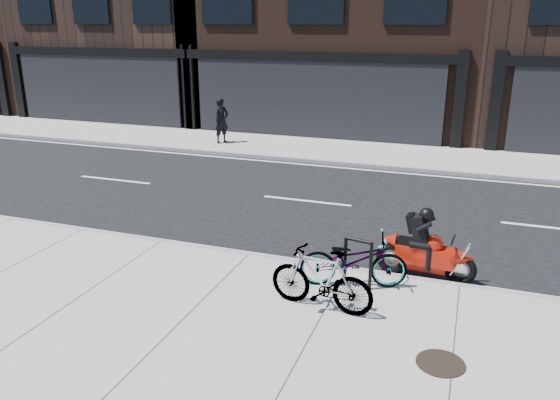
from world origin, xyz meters
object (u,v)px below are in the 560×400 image
at_px(bicycle_front, 353,260).
at_px(pedestrian, 222,120).
at_px(bicycle_rear, 321,279).
at_px(manhole_cover, 440,363).
at_px(bike_rack, 358,259).
at_px(motorcycle, 430,251).

bearing_deg(bicycle_front, pedestrian, 20.55).
bearing_deg(bicycle_front, bicycle_rear, 146.57).
height_order(bicycle_front, bicycle_rear, bicycle_rear).
xyz_separation_m(bicycle_rear, manhole_cover, (1.93, -0.91, -0.51)).
distance_m(bike_rack, motorcycle, 1.51).
distance_m(pedestrian, manhole_cover, 14.76).
bearing_deg(manhole_cover, bicycle_front, 131.02).
height_order(motorcycle, pedestrian, pedestrian).
distance_m(motorcycle, manhole_cover, 2.92).
xyz_separation_m(bike_rack, bicycle_rear, (-0.39, -0.96, -0.00)).
bearing_deg(pedestrian, motorcycle, -111.13).
bearing_deg(bike_rack, bicycle_front, 180.00).
xyz_separation_m(motorcycle, manhole_cover, (0.41, -2.86, -0.42)).
height_order(bike_rack, bicycle_front, bicycle_front).
xyz_separation_m(bicycle_front, bicycle_rear, (-0.31, -0.96, 0.04)).
height_order(bicycle_front, pedestrian, pedestrian).
bearing_deg(motorcycle, bicycle_front, -136.13).
height_order(bicycle_front, motorcycle, motorcycle).
xyz_separation_m(bicycle_front, motorcycle, (1.21, 0.99, -0.06)).
xyz_separation_m(bike_rack, motorcycle, (1.13, 0.99, -0.09)).
bearing_deg(motorcycle, pedestrian, 137.71).
xyz_separation_m(bike_rack, bicycle_front, (-0.08, 0.00, -0.04)).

